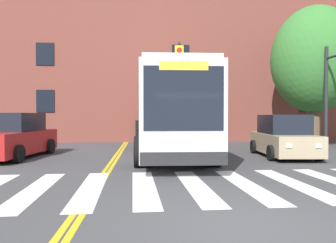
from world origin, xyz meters
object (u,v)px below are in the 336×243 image
Objects in this scene: city_bus at (171,113)px; car_red_near_lane at (13,137)px; car_tan_far_lane at (283,137)px; street_tree_curbside_large at (314,60)px; car_black_behind_bus at (149,124)px; traffic_light_overhead at (178,79)px.

car_red_near_lane is at bearing -177.10° from city_bus.
car_tan_far_lane is 6.68m from street_tree_curbside_large.
street_tree_curbside_large is (8.10, 3.24, 2.89)m from city_bus.
city_bus reaches higher than car_black_behind_bus.
car_black_behind_bus is 8.89m from traffic_light_overhead.
street_tree_curbside_large is (8.97, -5.78, 3.62)m from car_black_behind_bus.
traffic_light_overhead is at bearing 6.85° from car_red_near_lane.
city_bus is at bearing 2.90° from car_red_near_lane.
traffic_light_overhead reaches higher than car_tan_far_lane.
car_tan_far_lane is (11.10, -0.54, -0.02)m from car_red_near_lane.
traffic_light_overhead is at bearing 162.38° from car_tan_far_lane.
street_tree_curbside_large reaches higher than city_bus.
street_tree_curbside_large is at bearing 21.76° from city_bus.
car_black_behind_bus is (-5.47, 9.88, 0.31)m from car_tan_far_lane.
traffic_light_overhead is at bearing 56.75° from city_bus.
street_tree_curbside_large is at bearing -32.79° from car_black_behind_bus.
traffic_light_overhead is at bearing -82.08° from car_black_behind_bus.
traffic_light_overhead reaches higher than car_red_near_lane.
city_bus is 2.17× the size of car_red_near_lane.
car_red_near_lane is (-6.50, -0.33, -1.01)m from city_bus.
traffic_light_overhead is (-4.28, 1.36, 2.55)m from car_tan_far_lane.
car_red_near_lane is at bearing -121.08° from car_black_behind_bus.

